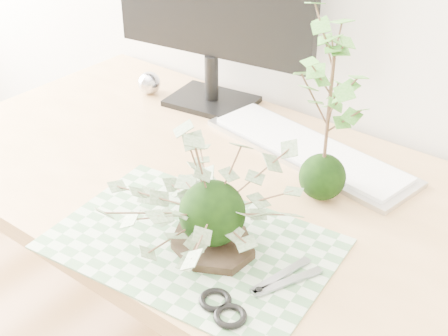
{
  "coord_description": "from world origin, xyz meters",
  "views": [
    {
      "loc": [
        0.58,
        0.41,
        1.41
      ],
      "look_at": [
        0.0,
        1.14,
        0.84
      ],
      "focal_mm": 50.0,
      "sensor_mm": 36.0,
      "label": 1
    }
  ],
  "objects_px": {
    "desk": "(281,243)",
    "keyboard": "(309,150)",
    "ivy_kokedama": "(212,187)",
    "maple_kokedama": "(333,70)"
  },
  "relations": [
    {
      "from": "ivy_kokedama",
      "to": "keyboard",
      "type": "distance_m",
      "value": 0.4
    },
    {
      "from": "desk",
      "to": "maple_kokedama",
      "type": "distance_m",
      "value": 0.36
    },
    {
      "from": "desk",
      "to": "ivy_kokedama",
      "type": "distance_m",
      "value": 0.28
    },
    {
      "from": "desk",
      "to": "keyboard",
      "type": "height_order",
      "value": "keyboard"
    },
    {
      "from": "desk",
      "to": "keyboard",
      "type": "relative_size",
      "value": 3.17
    },
    {
      "from": "ivy_kokedama",
      "to": "keyboard",
      "type": "bearing_deg",
      "value": 96.52
    },
    {
      "from": "desk",
      "to": "maple_kokedama",
      "type": "bearing_deg",
      "value": 61.19
    },
    {
      "from": "maple_kokedama",
      "to": "keyboard",
      "type": "relative_size",
      "value": 0.73
    },
    {
      "from": "maple_kokedama",
      "to": "desk",
      "type": "bearing_deg",
      "value": -118.81
    },
    {
      "from": "ivy_kokedama",
      "to": "maple_kokedama",
      "type": "bearing_deg",
      "value": 76.13
    }
  ]
}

